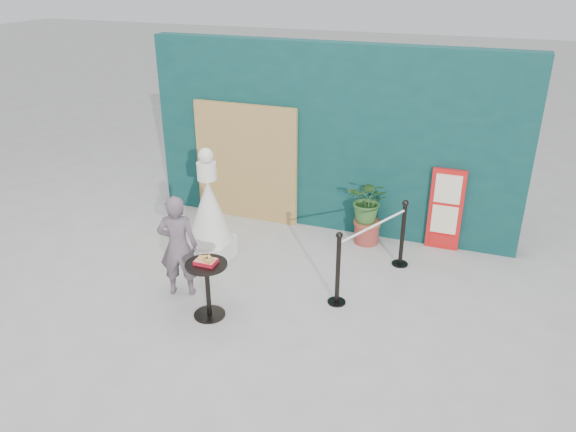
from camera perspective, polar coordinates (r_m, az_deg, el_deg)
The scene contains 10 objects.
ground at distance 7.02m, azimuth -3.49°, elevation -11.34°, with size 60.00×60.00×0.00m, color #ADAAA5.
back_wall at distance 9.03m, azimuth 4.36°, elevation 7.77°, with size 6.00×0.30×3.00m, color #0B3231.
bamboo_fence at distance 9.46m, azimuth -4.30°, elevation 5.39°, with size 1.80×0.08×2.00m, color tan.
woman at distance 7.47m, azimuth -11.11°, elevation -3.01°, with size 0.52×0.34×1.42m, color #60535A.
menu_board at distance 8.84m, azimuth 15.71°, elevation 0.61°, with size 0.50×0.07×1.30m.
statue at distance 8.26m, azimuth -7.98°, elevation 0.05°, with size 0.68×0.68×1.74m.
cafe_table at distance 7.03m, azimuth -8.20°, elevation -6.59°, with size 0.52×0.52×0.75m.
food_basket at distance 6.89m, azimuth -8.32°, elevation -4.53°, with size 0.26×0.19×0.11m.
planter at distance 8.78m, azimuth 8.16°, elevation 1.00°, with size 0.64×0.55×1.08m.
stanchion_barrier at distance 7.74m, azimuth 8.55°, elevation -3.55°, with size 0.84×1.54×1.03m.
Camera 1 is at (2.36, -5.16, 4.13)m, focal length 35.00 mm.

